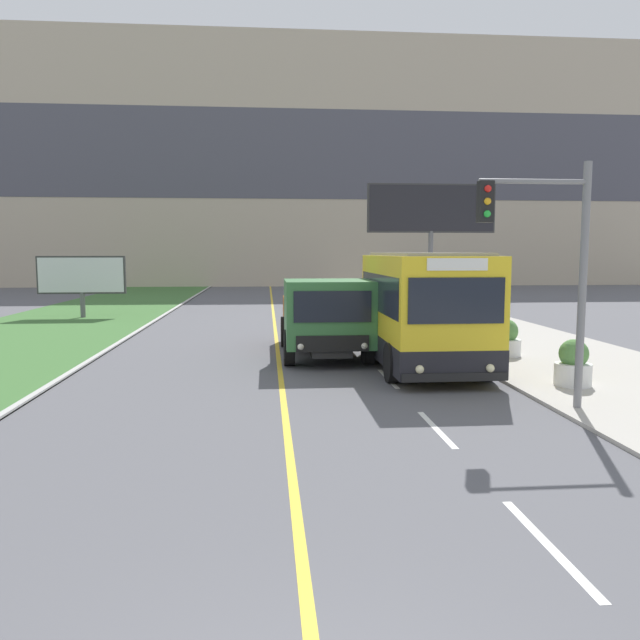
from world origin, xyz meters
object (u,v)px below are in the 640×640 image
at_px(dump_truck, 326,319).
at_px(planter_round_third, 457,324).
at_px(planter_round_second, 506,340).
at_px(planter_round_far, 430,313).
at_px(traffic_light_mast, 550,253).
at_px(billboard_small, 82,276).
at_px(billboard_large, 431,213).
at_px(city_bus, 424,311).
at_px(planter_round_near, 573,365).

relative_size(dump_truck, planter_round_third, 5.75).
distance_m(planter_round_second, planter_round_far, 8.65).
height_order(traffic_light_mast, planter_round_third, traffic_light_mast).
bearing_deg(billboard_small, billboard_large, -3.62).
xyz_separation_m(city_bus, billboard_large, (3.83, 13.83, 3.54)).
distance_m(billboard_small, planter_round_near, 24.04).
height_order(city_bus, traffic_light_mast, traffic_light_mast).
relative_size(billboard_large, planter_round_far, 5.97).
distance_m(billboard_small, planter_round_third, 18.55).
distance_m(city_bus, traffic_light_mast, 5.11).
xyz_separation_m(planter_round_near, planter_round_third, (-0.14, 8.65, -0.01)).
bearing_deg(billboard_large, planter_round_near, -93.08).
height_order(billboard_large, planter_round_far, billboard_large).
xyz_separation_m(billboard_small, planter_round_second, (16.38, -13.26, -1.49)).
relative_size(dump_truck, traffic_light_mast, 1.26).
relative_size(dump_truck, planter_round_near, 5.69).
distance_m(planter_round_third, planter_round_far, 4.32).
bearing_deg(planter_round_third, dump_truck, -143.11).
relative_size(planter_round_second, planter_round_third, 1.02).
height_order(city_bus, planter_round_second, city_bus).
relative_size(planter_round_near, planter_round_far, 1.01).
bearing_deg(planter_round_third, city_bus, -115.08).
relative_size(city_bus, planter_round_second, 5.22).
xyz_separation_m(billboard_large, planter_round_far, (-0.93, -3.52, -4.60)).
bearing_deg(planter_round_third, traffic_light_mast, -97.95).
distance_m(dump_truck, billboard_small, 16.91).
height_order(traffic_light_mast, planter_round_near, traffic_light_mast).
distance_m(dump_truck, planter_round_near, 7.21).
height_order(planter_round_near, planter_round_third, planter_round_near).
distance_m(traffic_light_mast, planter_round_near, 3.71).
relative_size(city_bus, planter_round_near, 5.29).
xyz_separation_m(dump_truck, planter_round_second, (5.52, -0.32, -0.66)).
bearing_deg(planter_round_near, billboard_large, 86.92).
distance_m(city_bus, planter_round_far, 10.77).
distance_m(dump_truck, traffic_light_mast, 7.94).
relative_size(city_bus, billboard_large, 0.89).
relative_size(traffic_light_mast, planter_round_near, 4.52).
distance_m(traffic_light_mast, billboard_small, 24.53).
xyz_separation_m(traffic_light_mast, planter_round_far, (1.59, 14.99, -2.66)).
bearing_deg(city_bus, dump_truck, 141.88).
relative_size(traffic_light_mast, billboard_large, 0.76).
distance_m(planter_round_near, planter_round_second, 4.32).
bearing_deg(city_bus, planter_round_far, 74.26).
relative_size(traffic_light_mast, billboard_small, 1.18).
distance_m(planter_round_near, planter_round_third, 8.65).
relative_size(planter_round_near, planter_round_second, 0.99).
bearing_deg(traffic_light_mast, billboard_large, 82.24).
xyz_separation_m(city_bus, planter_round_third, (2.80, 5.99, -1.07)).
bearing_deg(planter_round_far, city_bus, -105.74).
distance_m(dump_truck, billboard_large, 14.01).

